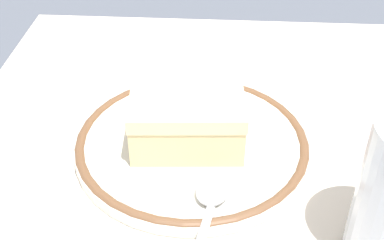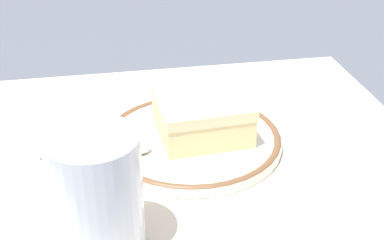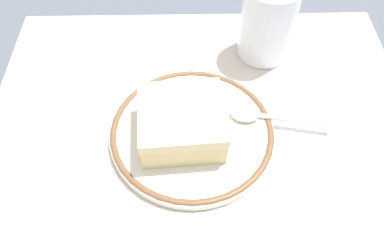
{
  "view_description": "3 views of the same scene",
  "coord_description": "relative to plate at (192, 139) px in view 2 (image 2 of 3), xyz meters",
  "views": [
    {
      "loc": [
        0.32,
        0.01,
        0.28
      ],
      "look_at": [
        -0.01,
        -0.01,
        0.03
      ],
      "focal_mm": 48.59,
      "sensor_mm": 36.0,
      "label": 1
    },
    {
      "loc": [
        0.08,
        0.47,
        0.3
      ],
      "look_at": [
        -0.01,
        -0.01,
        0.03
      ],
      "focal_mm": 49.6,
      "sensor_mm": 36.0,
      "label": 2
    },
    {
      "loc": [
        -0.02,
        -0.28,
        0.38
      ],
      "look_at": [
        -0.01,
        -0.01,
        0.03
      ],
      "focal_mm": 36.97,
      "sensor_mm": 36.0,
      "label": 3
    }
  ],
  "objects": [
    {
      "name": "cake_slice",
      "position": [
        -0.01,
        -0.0,
        0.03
      ],
      "size": [
        0.1,
        0.1,
        0.04
      ],
      "color": "beige",
      "rests_on": "plate"
    },
    {
      "name": "cup",
      "position": [
        0.1,
        0.14,
        0.04
      ],
      "size": [
        0.07,
        0.07,
        0.1
      ],
      "color": "silver",
      "rests_on": "placemat"
    },
    {
      "name": "ground_plane",
      "position": [
        0.01,
        0.01,
        -0.01
      ],
      "size": [
        2.4,
        2.4,
        0.0
      ],
      "primitive_type": "plane",
      "color": "#4C515B"
    },
    {
      "name": "placemat",
      "position": [
        0.01,
        0.01,
        -0.01
      ],
      "size": [
        0.52,
        0.43,
        0.0
      ],
      "primitive_type": "cube",
      "color": "beige",
      "rests_on": "ground_plane"
    },
    {
      "name": "napkin",
      "position": [
        0.17,
        0.01,
        -0.01
      ],
      "size": [
        0.14,
        0.14,
        0.0
      ],
      "primitive_type": "cube",
      "rotation": [
        0.0,
        0.0,
        0.76
      ],
      "color": "white",
      "rests_on": "placemat"
    },
    {
      "name": "plate",
      "position": [
        0.0,
        0.0,
        0.0
      ],
      "size": [
        0.19,
        0.19,
        0.01
      ],
      "color": "silver",
      "rests_on": "placemat"
    },
    {
      "name": "spoon",
      "position": [
        0.08,
        0.02,
        0.01
      ],
      "size": [
        0.12,
        0.04,
        0.01
      ],
      "color": "silver",
      "rests_on": "plate"
    }
  ]
}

